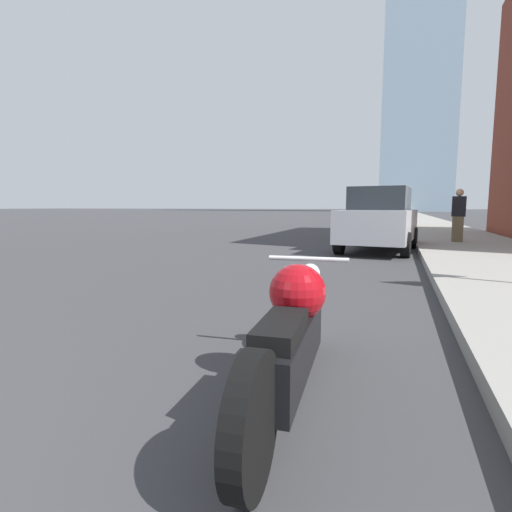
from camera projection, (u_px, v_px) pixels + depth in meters
sidewalk at (421, 219)px, 36.14m from camera, size 3.05×240.00×0.15m
distant_tower at (422, 40)px, 95.23m from camera, size 16.46×16.46×81.25m
motorcycle at (292, 333)px, 2.48m from camera, size 0.62×2.27×0.81m
parked_car_silver at (379, 220)px, 10.63m from camera, size 2.06×3.96×1.69m
parked_car_yellow at (388, 212)px, 22.21m from camera, size 2.15×4.53×1.74m
parked_car_white at (388, 211)px, 33.12m from camera, size 2.34×4.66×1.66m
parked_car_black at (389, 210)px, 44.61m from camera, size 2.11×4.07×1.69m
parked_car_blue at (391, 209)px, 55.91m from camera, size 2.25×4.46×1.83m
pedestrian at (458, 215)px, 11.79m from camera, size 0.36×0.22×1.56m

